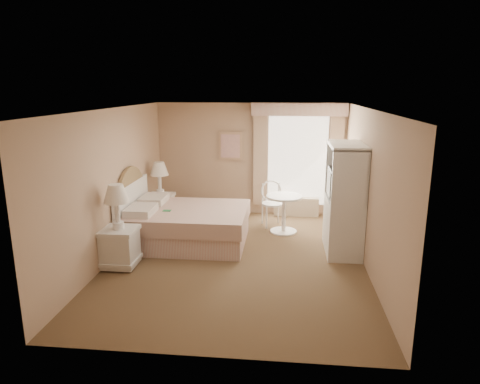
# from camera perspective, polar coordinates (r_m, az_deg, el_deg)

# --- Properties ---
(room) EXTENTS (4.21, 5.51, 2.51)m
(room) POSITION_cam_1_polar(r_m,az_deg,el_deg) (6.97, -0.40, 0.69)
(room) COLOR brown
(room) RESTS_ON ground
(window) EXTENTS (2.05, 0.22, 2.51)m
(window) POSITION_cam_1_polar(r_m,az_deg,el_deg) (9.52, 7.70, 4.68)
(window) COLOR white
(window) RESTS_ON room
(framed_art) EXTENTS (0.52, 0.04, 0.62)m
(framed_art) POSITION_cam_1_polar(r_m,az_deg,el_deg) (9.62, -1.28, 6.16)
(framed_art) COLOR tan
(framed_art) RESTS_ON room
(bed) EXTENTS (2.19, 1.72, 1.52)m
(bed) POSITION_cam_1_polar(r_m,az_deg,el_deg) (8.04, -7.80, -4.19)
(bed) COLOR tan
(bed) RESTS_ON room
(nightstand_near) EXTENTS (0.56, 0.56, 1.35)m
(nightstand_near) POSITION_cam_1_polar(r_m,az_deg,el_deg) (7.13, -15.82, -5.77)
(nightstand_near) COLOR white
(nightstand_near) RESTS_ON room
(nightstand_far) EXTENTS (0.54, 0.54, 1.30)m
(nightstand_far) POSITION_cam_1_polar(r_m,az_deg,el_deg) (9.24, -10.55, -1.12)
(nightstand_far) COLOR white
(nightstand_far) RESTS_ON room
(round_table) EXTENTS (0.71, 0.71, 0.75)m
(round_table) POSITION_cam_1_polar(r_m,az_deg,el_deg) (8.52, 5.89, -2.12)
(round_table) COLOR white
(round_table) RESTS_ON room
(cafe_chair) EXTENTS (0.57, 0.57, 0.94)m
(cafe_chair) POSITION_cam_1_polar(r_m,az_deg,el_deg) (8.94, 4.29, -1.04)
(cafe_chair) COLOR white
(cafe_chair) RESTS_ON room
(armoire) EXTENTS (0.58, 1.15, 1.92)m
(armoire) POSITION_cam_1_polar(r_m,az_deg,el_deg) (7.65, 13.71, -2.06)
(armoire) COLOR white
(armoire) RESTS_ON room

